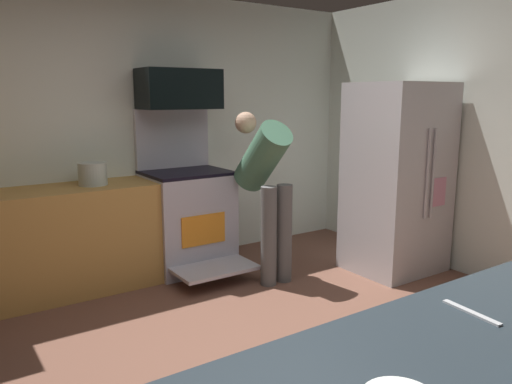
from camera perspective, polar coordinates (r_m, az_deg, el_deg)
The scene contains 9 objects.
ground_plane at distance 3.24m, azimuth 1.97°, elevation -19.75°, with size 5.20×4.80×0.02m, color brown.
wall_back at distance 4.89m, azimuth -14.37°, elevation 6.56°, with size 5.20×0.12×2.60m, color silver.
lower_cabinet_run at distance 4.46m, azimuth -23.22°, elevation -5.51°, with size 2.40×0.60×0.90m, color #BC8943.
oven_range at distance 4.82m, azimuth -7.90°, elevation -2.78°, with size 0.76×1.06×1.53m.
microwave at distance 4.77m, azimuth -8.80°, elevation 11.60°, with size 0.74×0.38×0.37m, color black.
refrigerator at distance 4.85m, azimuth 15.87°, elevation 1.50°, with size 0.82×0.73×1.77m.
person_cook at distance 4.43m, azimuth 1.14°, elevation 1.31°, with size 0.31×0.70×1.50m.
knife_chef at distance 1.93m, azimuth 23.47°, elevation -12.56°, with size 0.23×0.02×0.01m, color #B7BABF.
stock_pot at distance 4.44m, azimuth -18.23°, elevation 1.99°, with size 0.24×0.24×0.19m, color #B6C2B7.
Camera 1 is at (-1.65, -2.25, 1.65)m, focal length 34.85 mm.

